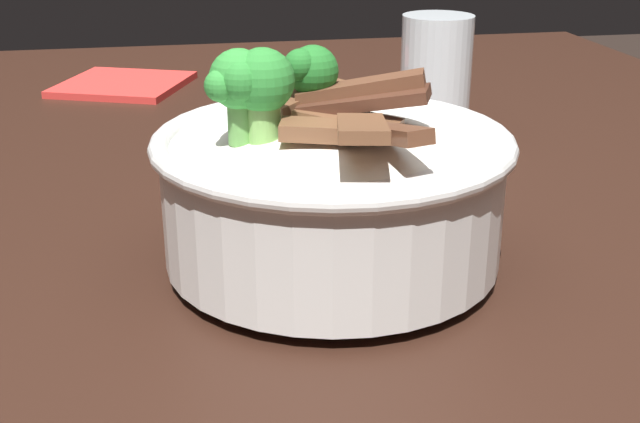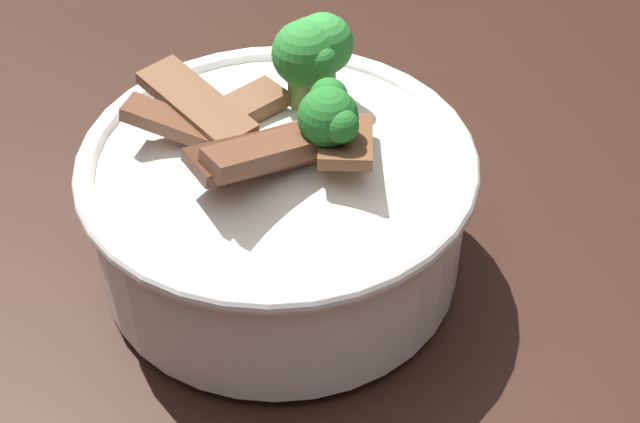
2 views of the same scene
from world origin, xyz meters
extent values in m
cube|color=black|center=(0.00, 0.00, 0.78)|extent=(1.58, 1.05, 0.06)
cube|color=black|center=(0.71, -0.45, 0.38)|extent=(0.07, 0.07, 0.75)
cylinder|color=white|center=(0.00, 0.02, 0.81)|extent=(0.10, 0.10, 0.01)
cylinder|color=white|center=(0.00, 0.02, 0.86)|extent=(0.21, 0.21, 0.08)
torus|color=white|center=(0.00, 0.02, 0.89)|extent=(0.22, 0.22, 0.01)
ellipsoid|color=white|center=(0.00, 0.02, 0.88)|extent=(0.17, 0.17, 0.05)
cube|color=brown|center=(-0.05, 0.01, 0.92)|extent=(0.08, 0.04, 0.02)
cube|color=brown|center=(-0.03, 0.03, 0.91)|extent=(0.03, 0.05, 0.01)
cube|color=brown|center=(-0.04, 0.00, 0.91)|extent=(0.08, 0.04, 0.02)
cube|color=brown|center=(0.04, 0.03, 0.91)|extent=(0.05, 0.06, 0.02)
cube|color=brown|center=(0.01, 0.00, 0.92)|extent=(0.04, 0.08, 0.03)
cube|color=#4C2B1E|center=(0.01, 0.00, 0.92)|extent=(0.06, 0.08, 0.02)
cube|color=brown|center=(0.00, 0.01, 0.91)|extent=(0.06, 0.07, 0.01)
cylinder|color=#5B9947|center=(-0.01, 0.08, 0.91)|extent=(0.02, 0.02, 0.03)
sphere|color=green|center=(-0.01, 0.08, 0.94)|extent=(0.03, 0.03, 0.03)
sphere|color=green|center=(0.00, 0.07, 0.94)|extent=(0.02, 0.02, 0.02)
sphere|color=green|center=(-0.01, 0.09, 0.93)|extent=(0.02, 0.02, 0.02)
cylinder|color=#6BA84C|center=(0.03, 0.03, 0.91)|extent=(0.02, 0.02, 0.02)
sphere|color=#237028|center=(0.03, 0.03, 0.93)|extent=(0.03, 0.03, 0.03)
sphere|color=#237028|center=(0.04, 0.02, 0.93)|extent=(0.02, 0.02, 0.02)
sphere|color=#237028|center=(0.02, 0.04, 0.94)|extent=(0.02, 0.02, 0.02)
cylinder|color=#7AB256|center=(-0.01, 0.06, 0.91)|extent=(0.02, 0.02, 0.03)
sphere|color=#2D8433|center=(-0.01, 0.06, 0.94)|extent=(0.04, 0.04, 0.04)
sphere|color=#2D8433|center=(0.00, 0.06, 0.94)|extent=(0.02, 0.02, 0.02)
sphere|color=#2D8433|center=(-0.02, 0.08, 0.94)|extent=(0.02, 0.02, 0.02)
cylinder|color=white|center=(0.27, -0.13, 0.81)|extent=(0.06, 0.06, 0.00)
cylinder|color=white|center=(0.27, -0.13, 0.87)|extent=(0.07, 0.07, 0.11)
cylinder|color=olive|center=(0.27, -0.13, 0.84)|extent=(0.06, 0.06, 0.06)
cube|color=red|center=(0.53, 0.17, 0.81)|extent=(0.18, 0.18, 0.01)
camera|label=1|loc=(-0.47, 0.12, 1.04)|focal=46.69mm
camera|label=2|loc=(0.24, -0.30, 1.22)|focal=53.58mm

